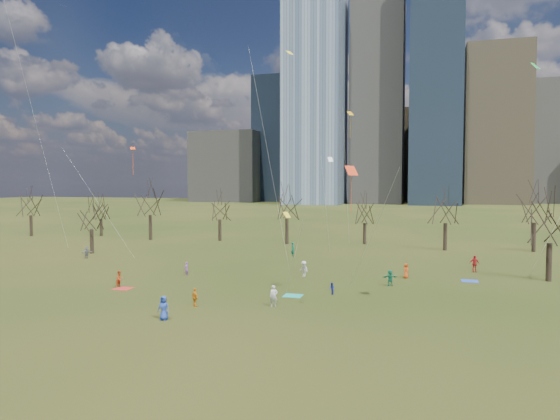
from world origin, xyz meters
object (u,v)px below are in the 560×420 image
(blanket_teal, at_px, (293,296))
(person_2, at_px, (120,279))
(blanket_navy, at_px, (470,281))
(person_4, at_px, (195,297))
(person_1, at_px, (274,296))
(blanket_crimson, at_px, (123,288))
(person_0, at_px, (164,308))

(blanket_teal, distance_m, person_2, 16.45)
(blanket_navy, distance_m, person_2, 33.95)
(blanket_navy, bearing_deg, person_4, -141.83)
(person_1, distance_m, person_2, 16.13)
(blanket_crimson, bearing_deg, blanket_teal, 5.55)
(blanket_navy, bearing_deg, blanket_crimson, -157.75)
(blanket_navy, height_order, person_0, person_0)
(person_1, distance_m, person_4, 6.19)
(person_1, relative_size, person_4, 1.14)
(blanket_crimson, relative_size, person_0, 0.92)
(person_2, bearing_deg, blanket_navy, -52.23)
(blanket_navy, distance_m, person_4, 27.55)
(person_1, xyz_separation_m, person_2, (-15.88, 2.85, -0.06))
(person_0, relative_size, person_1, 1.02)
(blanket_teal, xyz_separation_m, person_4, (-6.43, -5.85, 0.74))
(blanket_crimson, relative_size, person_4, 1.07)
(person_1, height_order, person_2, person_1)
(blanket_teal, distance_m, person_4, 8.72)
(blanket_navy, relative_size, person_4, 1.07)
(person_0, bearing_deg, person_1, 41.14)
(person_1, bearing_deg, person_2, 144.54)
(person_0, bearing_deg, blanket_crimson, 135.36)
(blanket_crimson, xyz_separation_m, person_1, (15.30, -2.52, 0.84))
(blanket_teal, xyz_separation_m, blanket_navy, (15.22, 11.16, 0.00))
(person_0, distance_m, person_1, 8.67)
(person_2, height_order, person_4, person_2)
(blanket_teal, xyz_separation_m, person_0, (-6.90, -9.92, 0.86))
(blanket_navy, relative_size, blanket_crimson, 1.00)
(blanket_crimson, height_order, person_4, person_4)
(person_4, bearing_deg, blanket_crimson, 15.06)
(person_0, height_order, person_4, person_0)
(blanket_crimson, distance_m, person_1, 15.53)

